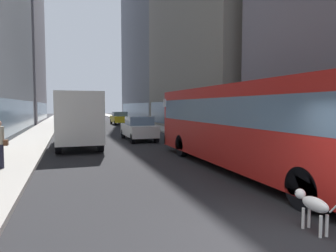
% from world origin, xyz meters
% --- Properties ---
extents(ground_plane, '(120.00, 120.00, 0.00)m').
position_xyz_m(ground_plane, '(0.00, 35.00, 0.00)').
color(ground_plane, '#232326').
extents(sidewalk_left, '(2.40, 110.00, 0.15)m').
position_xyz_m(sidewalk_left, '(-5.70, 35.00, 0.07)').
color(sidewalk_left, '#9E9991').
rests_on(sidewalk_left, ground).
extents(sidewalk_right, '(2.40, 110.00, 0.15)m').
position_xyz_m(sidewalk_right, '(5.70, 35.00, 0.07)').
color(sidewalk_right, '#9E9991').
rests_on(sidewalk_right, ground).
extents(building_left_far, '(10.01, 17.53, 28.85)m').
position_xyz_m(building_left_far, '(-11.90, 43.22, 14.42)').
color(building_left_far, slate).
rests_on(building_left_far, ground).
extents(transit_bus, '(2.78, 11.53, 3.05)m').
position_xyz_m(transit_bus, '(2.80, 5.60, 1.78)').
color(transit_bus, red).
rests_on(transit_bus, ground).
extents(car_yellow_taxi, '(1.84, 4.46, 1.62)m').
position_xyz_m(car_yellow_taxi, '(2.80, 34.29, 0.82)').
color(car_yellow_taxi, yellow).
rests_on(car_yellow_taxi, ground).
extents(car_white_van, '(1.75, 4.26, 1.62)m').
position_xyz_m(car_white_van, '(1.20, 16.12, 0.82)').
color(car_white_van, silver).
rests_on(car_white_van, ground).
extents(car_grey_wagon, '(1.81, 4.58, 1.62)m').
position_xyz_m(car_grey_wagon, '(-1.20, 46.94, 0.82)').
color(car_grey_wagon, slate).
rests_on(car_grey_wagon, ground).
extents(box_truck, '(2.30, 7.50, 3.05)m').
position_xyz_m(box_truck, '(-2.80, 14.31, 1.67)').
color(box_truck, silver).
rests_on(box_truck, ground).
extents(dalmatian_dog, '(0.22, 0.96, 0.72)m').
position_xyz_m(dalmatian_dog, '(0.99, 0.52, 0.51)').
color(dalmatian_dog, white).
rests_on(dalmatian_dog, ground).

